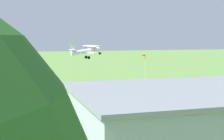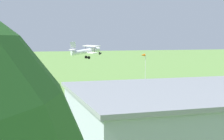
{
  "view_description": "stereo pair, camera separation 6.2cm",
  "coord_description": "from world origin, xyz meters",
  "px_view_note": "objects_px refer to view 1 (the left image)",
  "views": [
    {
      "loc": [
        25.21,
        65.65,
        10.26
      ],
      "look_at": [
        7.12,
        10.5,
        4.76
      ],
      "focal_mm": 53.71,
      "sensor_mm": 36.0,
      "label": 1
    },
    {
      "loc": [
        25.15,
        65.67,
        10.26
      ],
      "look_at": [
        7.12,
        10.5,
        4.76
      ],
      "focal_mm": 53.71,
      "sensor_mm": 36.0,
      "label": 2
    }
  ],
  "objects_px": {
    "car_blue": "(64,114)",
    "person_near_hangar_door": "(183,102)",
    "person_walking_on_apron": "(53,109)",
    "windsock": "(143,57)",
    "hangar": "(221,115)",
    "car_grey": "(10,116)",
    "biplane": "(87,51)",
    "person_beside_truck": "(219,104)"
  },
  "relations": [
    {
      "from": "biplane",
      "to": "person_near_hangar_door",
      "type": "distance_m",
      "value": 28.11
    },
    {
      "from": "hangar",
      "to": "person_beside_truck",
      "type": "relative_size",
      "value": 17.1
    },
    {
      "from": "hangar",
      "to": "windsock",
      "type": "xyz_separation_m",
      "value": [
        -11.36,
        -45.19,
        3.03
      ]
    },
    {
      "from": "car_blue",
      "to": "car_grey",
      "type": "bearing_deg",
      "value": -6.39
    },
    {
      "from": "biplane",
      "to": "windsock",
      "type": "xyz_separation_m",
      "value": [
        -14.27,
        -2.72,
        -1.8
      ]
    },
    {
      "from": "car_grey",
      "to": "biplane",
      "type": "bearing_deg",
      "value": -120.87
    },
    {
      "from": "hangar",
      "to": "car_grey",
      "type": "bearing_deg",
      "value": -37.55
    },
    {
      "from": "car_blue",
      "to": "person_near_hangar_door",
      "type": "xyz_separation_m",
      "value": [
        -18.36,
        -2.35,
        0.02
      ]
    },
    {
      "from": "person_near_hangar_door",
      "to": "windsock",
      "type": "xyz_separation_m",
      "value": [
        -5.87,
        -28.66,
        5.0
      ]
    },
    {
      "from": "person_beside_truck",
      "to": "windsock",
      "type": "distance_m",
      "value": 32.56
    },
    {
      "from": "hangar",
      "to": "windsock",
      "type": "height_order",
      "value": "windsock"
    },
    {
      "from": "person_walking_on_apron",
      "to": "person_near_hangar_door",
      "type": "bearing_deg",
      "value": 177.75
    },
    {
      "from": "hangar",
      "to": "person_near_hangar_door",
      "type": "distance_m",
      "value": 17.52
    },
    {
      "from": "person_beside_truck",
      "to": "person_near_hangar_door",
      "type": "height_order",
      "value": "person_beside_truck"
    },
    {
      "from": "hangar",
      "to": "car_blue",
      "type": "relative_size",
      "value": 6.3
    },
    {
      "from": "person_beside_truck",
      "to": "person_walking_on_apron",
      "type": "bearing_deg",
      "value": -10.37
    },
    {
      "from": "person_beside_truck",
      "to": "person_walking_on_apron",
      "type": "distance_m",
      "value": 23.34
    },
    {
      "from": "car_blue",
      "to": "windsock",
      "type": "bearing_deg",
      "value": -127.99
    },
    {
      "from": "person_walking_on_apron",
      "to": "person_near_hangar_door",
      "type": "xyz_separation_m",
      "value": [
        -19.22,
        0.76,
        -0.05
      ]
    },
    {
      "from": "car_blue",
      "to": "car_grey",
      "type": "relative_size",
      "value": 1.13
    },
    {
      "from": "hangar",
      "to": "biplane",
      "type": "height_order",
      "value": "biplane"
    },
    {
      "from": "biplane",
      "to": "person_near_hangar_door",
      "type": "bearing_deg",
      "value": 107.93
    },
    {
      "from": "car_grey",
      "to": "windsock",
      "type": "height_order",
      "value": "windsock"
    },
    {
      "from": "person_near_hangar_door",
      "to": "car_blue",
      "type": "bearing_deg",
      "value": 7.3
    },
    {
      "from": "car_blue",
      "to": "person_beside_truck",
      "type": "height_order",
      "value": "person_beside_truck"
    },
    {
      "from": "car_blue",
      "to": "windsock",
      "type": "height_order",
      "value": "windsock"
    },
    {
      "from": "biplane",
      "to": "person_walking_on_apron",
      "type": "bearing_deg",
      "value": 66.74
    },
    {
      "from": "biplane",
      "to": "person_beside_truck",
      "type": "height_order",
      "value": "biplane"
    },
    {
      "from": "person_near_hangar_door",
      "to": "windsock",
      "type": "bearing_deg",
      "value": -101.57
    },
    {
      "from": "hangar",
      "to": "car_blue",
      "type": "bearing_deg",
      "value": -47.76
    },
    {
      "from": "car_grey",
      "to": "windsock",
      "type": "distance_m",
      "value": 43.45
    },
    {
      "from": "car_blue",
      "to": "car_grey",
      "type": "height_order",
      "value": "car_grey"
    },
    {
      "from": "hangar",
      "to": "person_walking_on_apron",
      "type": "height_order",
      "value": "hangar"
    },
    {
      "from": "person_near_hangar_door",
      "to": "hangar",
      "type": "bearing_deg",
      "value": 71.63
    },
    {
      "from": "car_grey",
      "to": "person_walking_on_apron",
      "type": "distance_m",
      "value": 6.14
    },
    {
      "from": "biplane",
      "to": "car_blue",
      "type": "height_order",
      "value": "biplane"
    },
    {
      "from": "person_walking_on_apron",
      "to": "windsock",
      "type": "bearing_deg",
      "value": -131.96
    },
    {
      "from": "hangar",
      "to": "person_walking_on_apron",
      "type": "relative_size",
      "value": 16.28
    },
    {
      "from": "hangar",
      "to": "car_blue",
      "type": "xyz_separation_m",
      "value": [
        12.87,
        -14.17,
        -1.99
      ]
    },
    {
      "from": "person_walking_on_apron",
      "to": "hangar",
      "type": "bearing_deg",
      "value": 128.47
    },
    {
      "from": "person_beside_truck",
      "to": "person_walking_on_apron",
      "type": "xyz_separation_m",
      "value": [
        22.96,
        -4.2,
        0.05
      ]
    },
    {
      "from": "car_grey",
      "to": "person_beside_truck",
      "type": "height_order",
      "value": "person_beside_truck"
    }
  ]
}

